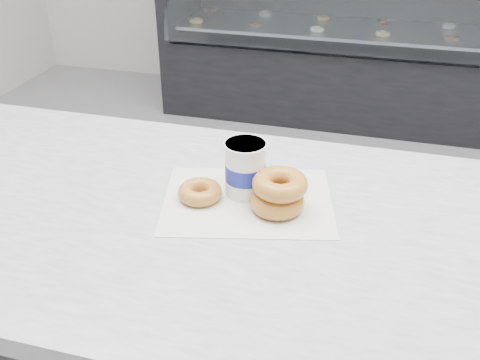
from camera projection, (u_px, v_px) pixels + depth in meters
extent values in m
plane|color=gray|center=(285.00, 330.00, 1.98)|extent=(5.00, 5.00, 0.00)
cube|color=silver|center=(245.00, 229.00, 1.04)|extent=(3.06, 0.76, 0.04)
cube|color=black|center=(346.00, 78.00, 3.60)|extent=(2.40, 0.70, 0.50)
cube|color=silver|center=(351.00, 29.00, 3.44)|extent=(2.20, 0.55, 0.02)
cube|color=silver|center=(248.00, 200.00, 1.09)|extent=(0.39, 0.33, 0.00)
torus|color=#C57F36|center=(200.00, 192.00, 1.08)|extent=(0.12, 0.12, 0.03)
torus|color=#C57F36|center=(277.00, 201.00, 1.05)|extent=(0.11, 0.11, 0.04)
torus|color=#C57F36|center=(280.00, 184.00, 1.03)|extent=(0.16, 0.16, 0.04)
cylinder|color=white|center=(245.00, 169.00, 1.08)|extent=(0.09, 0.09, 0.12)
cylinder|color=white|center=(245.00, 145.00, 1.05)|extent=(0.09, 0.09, 0.01)
cylinder|color=navy|center=(245.00, 171.00, 1.09)|extent=(0.09, 0.09, 0.04)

